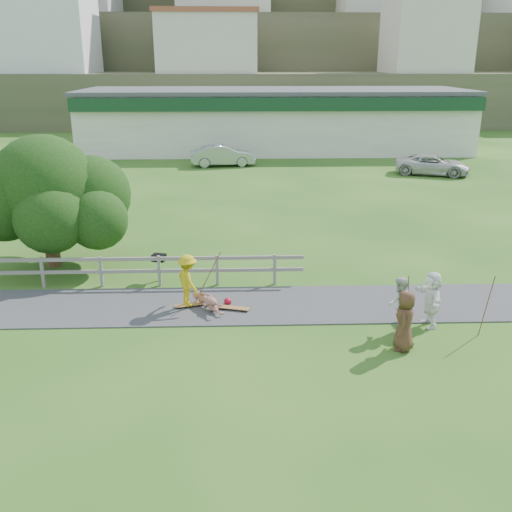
% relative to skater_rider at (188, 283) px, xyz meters
% --- Properties ---
extents(ground, '(260.00, 260.00, 0.00)m').
position_rel_skater_rider_xyz_m(ground, '(0.85, -1.40, -0.83)').
color(ground, '#225017').
rests_on(ground, ground).
extents(path, '(34.00, 3.00, 0.04)m').
position_rel_skater_rider_xyz_m(path, '(0.85, 0.10, -0.81)').
color(path, '#3B3B3E').
rests_on(path, ground).
extents(fence, '(15.05, 0.10, 1.10)m').
position_rel_skater_rider_xyz_m(fence, '(-3.77, 1.90, -0.11)').
color(fence, slate).
rests_on(fence, ground).
extents(strip_mall, '(32.50, 10.75, 5.10)m').
position_rel_skater_rider_xyz_m(strip_mall, '(4.85, 33.54, 1.74)').
color(strip_mall, beige).
rests_on(strip_mall, ground).
extents(hillside, '(220.00, 67.00, 47.50)m').
position_rel_skater_rider_xyz_m(hillside, '(0.85, 89.91, 13.58)').
color(hillside, '#414D2D').
rests_on(hillside, ground).
extents(skater_rider, '(1.07, 1.24, 1.67)m').
position_rel_skater_rider_xyz_m(skater_rider, '(0.00, 0.00, 0.00)').
color(skater_rider, gold).
rests_on(skater_rider, ground).
extents(skater_fallen, '(1.47, 1.15, 0.56)m').
position_rel_skater_rider_xyz_m(skater_fallen, '(0.63, -0.18, -0.56)').
color(skater_fallen, '#A66A5B').
rests_on(skater_fallen, ground).
extents(spectator_a, '(0.92, 1.01, 1.68)m').
position_rel_skater_rider_xyz_m(spectator_a, '(6.16, -1.91, 0.01)').
color(spectator_a, '#BCBDB8').
rests_on(spectator_a, ground).
extents(spectator_c, '(0.81, 0.97, 1.70)m').
position_rel_skater_rider_xyz_m(spectator_c, '(6.03, -2.94, 0.01)').
color(spectator_c, '#503120').
rests_on(spectator_c, ground).
extents(spectator_d, '(0.55, 1.59, 1.70)m').
position_rel_skater_rider_xyz_m(spectator_d, '(7.21, -1.52, 0.01)').
color(spectator_d, white).
rests_on(spectator_d, ground).
extents(car_silver, '(4.84, 2.21, 1.54)m').
position_rel_skater_rider_xyz_m(car_silver, '(0.52, 25.47, -0.06)').
color(car_silver, '#9DA1A4').
rests_on(car_silver, ground).
extents(car_white, '(5.38, 3.69, 1.37)m').
position_rel_skater_rider_xyz_m(car_white, '(14.90, 21.62, -0.15)').
color(car_white, beige).
rests_on(car_white, ground).
extents(tree, '(6.07, 6.07, 4.04)m').
position_rel_skater_rider_xyz_m(tree, '(-5.47, 4.12, 1.19)').
color(tree, black).
rests_on(tree, ground).
extents(bbq, '(0.53, 0.45, 0.98)m').
position_rel_skater_rider_xyz_m(bbq, '(-1.21, 2.40, -0.34)').
color(bbq, black).
rests_on(bbq, ground).
extents(longboard_rider, '(0.92, 0.45, 0.10)m').
position_rel_skater_rider_xyz_m(longboard_rider, '(0.00, 0.00, -0.78)').
color(longboard_rider, olive).
rests_on(longboard_rider, ground).
extents(longboard_fallen, '(1.01, 0.50, 0.11)m').
position_rel_skater_rider_xyz_m(longboard_fallen, '(1.43, -0.28, -0.78)').
color(longboard_fallen, olive).
rests_on(longboard_fallen, ground).
extents(helmet, '(0.24, 0.24, 0.24)m').
position_rel_skater_rider_xyz_m(helmet, '(1.23, 0.17, -0.71)').
color(helmet, '#B00E28').
rests_on(helmet, ground).
extents(pole_rider, '(0.03, 0.03, 1.94)m').
position_rel_skater_rider_xyz_m(pole_rider, '(0.60, 0.40, 0.14)').
color(pole_rider, brown).
rests_on(pole_rider, ground).
extents(pole_spec_left, '(0.03, 0.03, 1.68)m').
position_rel_skater_rider_xyz_m(pole_spec_left, '(6.46, -1.72, 0.00)').
color(pole_spec_left, brown).
rests_on(pole_spec_left, ground).
extents(pole_spec_right, '(0.03, 0.03, 1.83)m').
position_rel_skater_rider_xyz_m(pole_spec_right, '(8.56, -2.19, 0.08)').
color(pole_spec_right, brown).
rests_on(pole_spec_right, ground).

